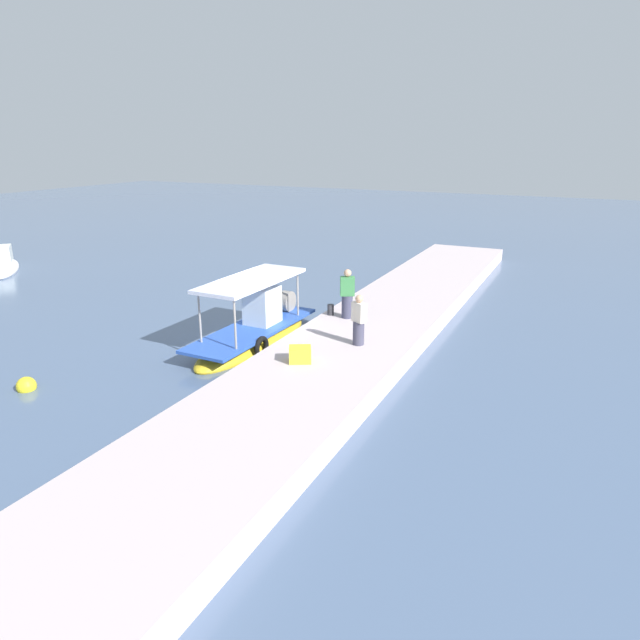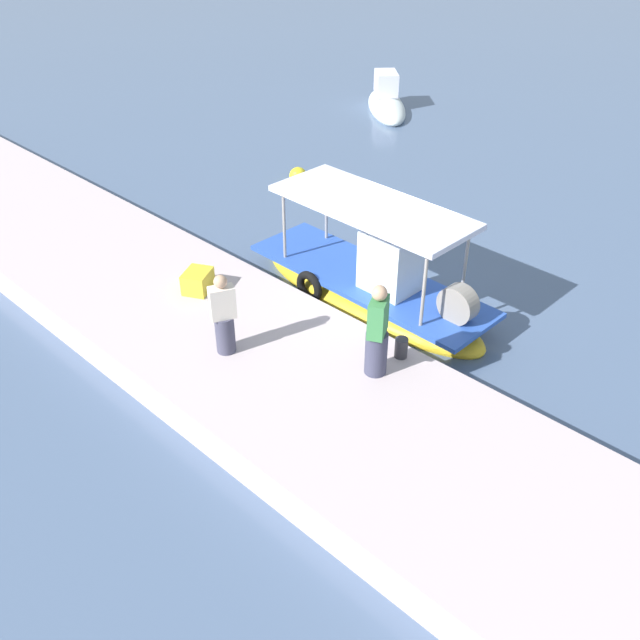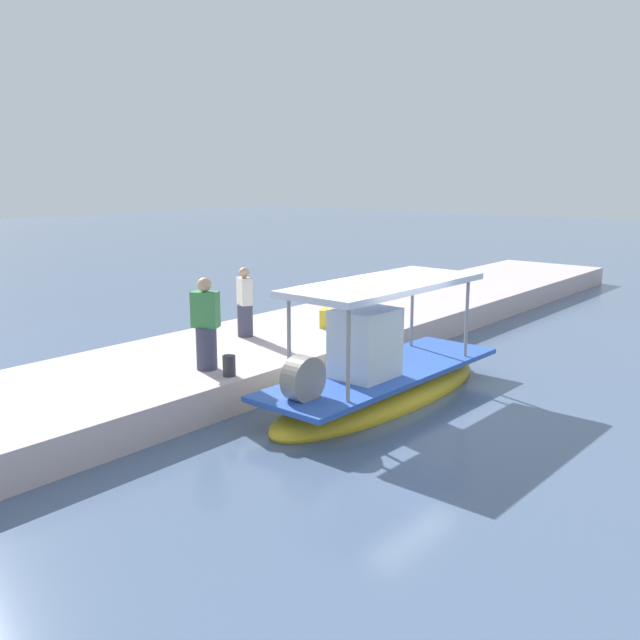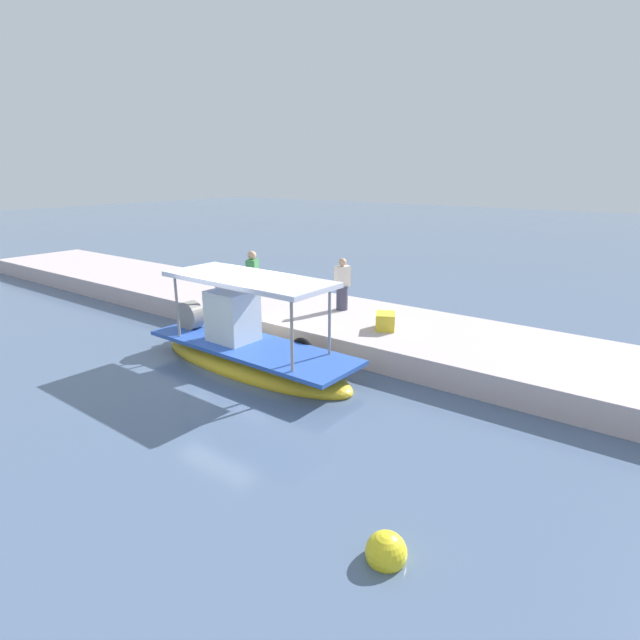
% 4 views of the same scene
% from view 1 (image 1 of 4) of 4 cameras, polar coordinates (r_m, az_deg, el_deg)
% --- Properties ---
extents(ground_plane, '(120.00, 120.00, 0.00)m').
position_cam_1_polar(ground_plane, '(20.10, -6.42, -2.01)').
color(ground_plane, slate).
extents(dock_quay, '(36.00, 4.04, 0.65)m').
position_cam_1_polar(dock_quay, '(18.41, 3.22, -2.75)').
color(dock_quay, beige).
rests_on(dock_quay, ground_plane).
extents(main_fishing_boat, '(6.18, 1.96, 2.68)m').
position_cam_1_polar(main_fishing_boat, '(19.68, -6.59, -1.17)').
color(main_fishing_boat, gold).
rests_on(main_fishing_boat, ground_plane).
extents(fisherman_near_bollard, '(0.53, 0.57, 1.78)m').
position_cam_1_polar(fisherman_near_bollard, '(20.11, 2.78, 2.45)').
color(fisherman_near_bollard, '#3B3C53').
rests_on(fisherman_near_bollard, dock_quay).
extents(fisherman_by_crate, '(0.48, 0.52, 1.61)m').
position_cam_1_polar(fisherman_by_crate, '(17.49, 3.94, -0.23)').
color(fisherman_by_crate, '#414055').
rests_on(fisherman_by_crate, dock_quay).
extents(mooring_bollard, '(0.24, 0.24, 0.39)m').
position_cam_1_polar(mooring_bollard, '(20.58, 1.09, 1.05)').
color(mooring_bollard, '#2D2D33').
rests_on(mooring_bollard, dock_quay).
extents(cargo_crate, '(0.74, 0.80, 0.45)m').
position_cam_1_polar(cargo_crate, '(16.26, -2.03, -3.50)').
color(cargo_crate, gold).
rests_on(cargo_crate, dock_quay).
extents(marker_buoy, '(0.54, 0.54, 0.54)m').
position_cam_1_polar(marker_buoy, '(18.11, -27.60, -5.96)').
color(marker_buoy, yellow).
rests_on(marker_buoy, ground_plane).
extents(moored_boat_mid, '(4.34, 4.68, 1.49)m').
position_cam_1_polar(moored_boat_mid, '(35.16, -29.42, 4.78)').
color(moored_boat_mid, white).
rests_on(moored_boat_mid, ground_plane).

